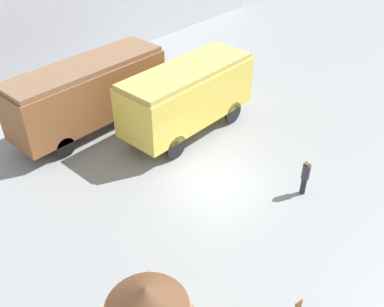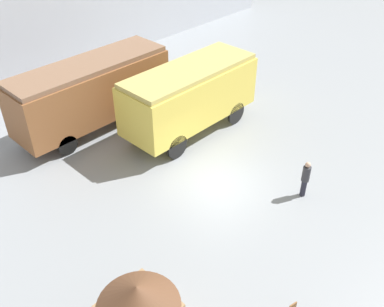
{
  "view_description": "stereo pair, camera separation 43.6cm",
  "coord_description": "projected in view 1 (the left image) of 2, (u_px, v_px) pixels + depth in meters",
  "views": [
    {
      "loc": [
        -11.88,
        -9.06,
        12.28
      ],
      "look_at": [
        -0.81,
        1.0,
        1.6
      ],
      "focal_mm": 40.0,
      "sensor_mm": 36.0,
      "label": 1
    },
    {
      "loc": [
        -11.59,
        -9.38,
        12.28
      ],
      "look_at": [
        -0.81,
        1.0,
        1.6
      ],
      "focal_mm": 40.0,
      "sensor_mm": 36.0,
      "label": 2
    }
  ],
  "objects": [
    {
      "name": "passenger_coach_wooden",
      "position": [
        88.0,
        91.0,
        21.94
      ],
      "size": [
        8.51,
        2.62,
        3.65
      ],
      "color": "brown",
      "rests_on": "ground_plane"
    },
    {
      "name": "visitor_person",
      "position": [
        305.0,
        176.0,
        18.17
      ],
      "size": [
        0.34,
        0.34,
        1.76
      ],
      "color": "#262633",
      "rests_on": "ground_plane"
    },
    {
      "name": "passenger_coach_vintage",
      "position": [
        187.0,
        94.0,
        21.67
      ],
      "size": [
        7.43,
        2.75,
        3.58
      ],
      "color": "#E0C64C",
      "rests_on": "ground_plane"
    },
    {
      "name": "backdrop_wall",
      "position": [
        21.0,
        12.0,
        24.96
      ],
      "size": [
        44.0,
        0.15,
        9.0
      ],
      "color": "#B2B7C1",
      "rests_on": "ground_plane"
    },
    {
      "name": "ground_plane",
      "position": [
        220.0,
        183.0,
        19.25
      ],
      "size": [
        80.0,
        80.0,
        0.0
      ],
      "primitive_type": "plane",
      "color": "gray"
    }
  ]
}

